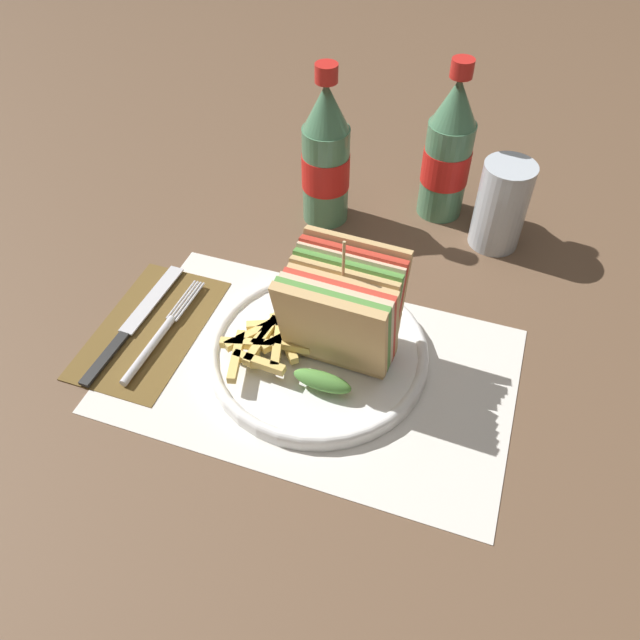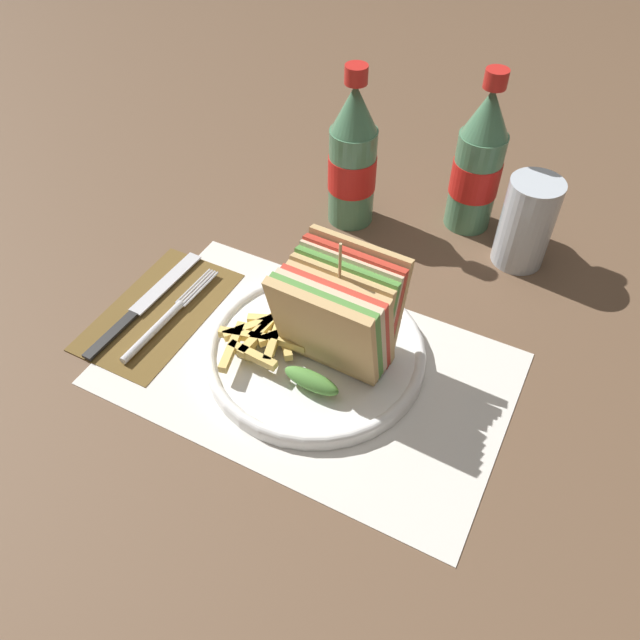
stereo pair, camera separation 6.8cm
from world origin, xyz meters
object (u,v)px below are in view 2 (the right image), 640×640
club_sandwich (338,316)px  glass_near (525,228)px  knife (144,304)px  fork (163,321)px  coke_bottle_far (478,164)px  coke_bottle_near (353,159)px  plate_main (312,350)px

club_sandwich → glass_near: bearing=63.6°
knife → fork: bearing=-17.7°
knife → coke_bottle_far: coke_bottle_far is taller
coke_bottle_near → coke_bottle_far: same height
plate_main → club_sandwich: 0.07m
coke_bottle_far → coke_bottle_near: bearing=-156.4°
fork → coke_bottle_near: 0.32m
plate_main → fork: 0.18m
knife → glass_near: 0.48m
club_sandwich → coke_bottle_near: coke_bottle_near is taller
fork → club_sandwich: bearing=14.2°
glass_near → coke_bottle_near: bearing=-175.1°
plate_main → coke_bottle_far: 0.33m
club_sandwich → fork: (-0.20, -0.04, -0.07)m
club_sandwich → knife: club_sandwich is taller
knife → coke_bottle_far: 0.45m
coke_bottle_near → glass_near: 0.23m
coke_bottle_near → fork: bearing=-109.9°
fork → plate_main: bearing=14.5°
plate_main → club_sandwich: bearing=10.5°
coke_bottle_near → club_sandwich: bearing=-67.8°
plate_main → coke_bottle_far: bearing=76.3°
plate_main → glass_near: glass_near is taller
fork → coke_bottle_near: bearing=72.0°
coke_bottle_near → coke_bottle_far: size_ratio=1.00×
club_sandwich → coke_bottle_near: bearing=112.2°
coke_bottle_far → plate_main: bearing=-103.7°
knife → glass_near: size_ratio=1.69×
glass_near → plate_main: bearing=-120.7°
fork → coke_bottle_near: coke_bottle_near is taller
club_sandwich → coke_bottle_far: bearing=81.1°
knife → glass_near: bearing=40.0°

